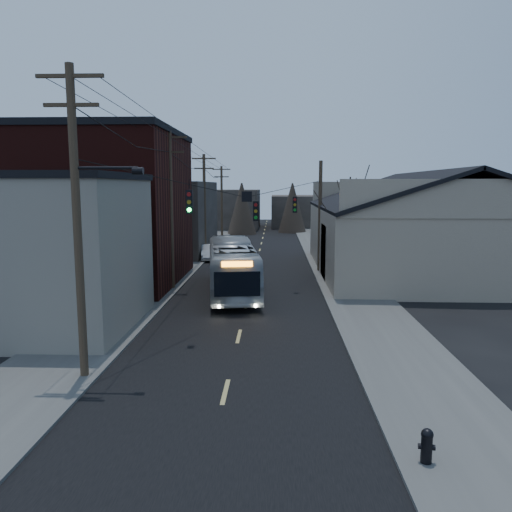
{
  "coord_description": "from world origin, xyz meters",
  "views": [
    {
      "loc": [
        1.59,
        -13.31,
        6.62
      ],
      "look_at": [
        0.59,
        12.34,
        3.0
      ],
      "focal_mm": 35.0,
      "sensor_mm": 36.0,
      "label": 1
    }
  ],
  "objects": [
    {
      "name": "warehouse",
      "position": [
        13.0,
        25.0,
        2.7
      ],
      "size": [
        16.16,
        20.6,
        7.73
      ],
      "color": "#7C6D5A",
      "rests_on": "ground"
    },
    {
      "name": "building_far_right",
      "position": [
        7.0,
        70.0,
        2.5
      ],
      "size": [
        12.0,
        14.0,
        5.0
      ],
      "primitive_type": "cube",
      "color": "#2E2924",
      "rests_on": "ground"
    },
    {
      "name": "bare_tree",
      "position": [
        6.5,
        20.0,
        3.6
      ],
      "size": [
        0.4,
        0.4,
        7.2
      ],
      "primitive_type": "cone",
      "color": "black",
      "rests_on": "ground"
    },
    {
      "name": "utility_lines",
      "position": [
        -3.11,
        24.14,
        4.95
      ],
      "size": [
        11.24,
        45.28,
        10.5
      ],
      "color": "#382B1E",
      "rests_on": "ground"
    },
    {
      "name": "fire_hydrant",
      "position": [
        5.19,
        -2.14,
        0.57
      ],
      "size": [
        0.41,
        0.29,
        0.85
      ],
      "rotation": [
        0.0,
        0.0,
        -0.16
      ],
      "color": "black",
      "rests_on": "sidewalk_right"
    },
    {
      "name": "parked_car",
      "position": [
        -4.3,
        30.97,
        0.69
      ],
      "size": [
        1.95,
        4.31,
        1.37
      ],
      "primitive_type": "imported",
      "rotation": [
        0.0,
        0.0,
        0.12
      ],
      "color": "#AEB1B6",
      "rests_on": "ground"
    },
    {
      "name": "ground",
      "position": [
        0.0,
        0.0,
        0.0
      ],
      "size": [
        160.0,
        160.0,
        0.0
      ],
      "primitive_type": "plane",
      "color": "black",
      "rests_on": "ground"
    },
    {
      "name": "building_brick",
      "position": [
        -10.0,
        20.0,
        5.0
      ],
      "size": [
        10.0,
        12.0,
        10.0
      ],
      "primitive_type": "cube",
      "color": "black",
      "rests_on": "ground"
    },
    {
      "name": "sidewalk_right",
      "position": [
        6.5,
        30.0,
        0.06
      ],
      "size": [
        4.0,
        110.0,
        0.12
      ],
      "primitive_type": "cube",
      "color": "#474744",
      "rests_on": "ground"
    },
    {
      "name": "building_clapboard",
      "position": [
        -9.0,
        9.0,
        3.5
      ],
      "size": [
        8.0,
        8.0,
        7.0
      ],
      "primitive_type": "cube",
      "color": "gray",
      "rests_on": "ground"
    },
    {
      "name": "road_surface",
      "position": [
        0.0,
        30.0,
        0.01
      ],
      "size": [
        9.0,
        110.0,
        0.02
      ],
      "primitive_type": "cube",
      "color": "black",
      "rests_on": "ground"
    },
    {
      "name": "bus",
      "position": [
        -1.08,
        17.19,
        1.62
      ],
      "size": [
        4.23,
        11.9,
        3.24
      ],
      "primitive_type": "imported",
      "rotation": [
        0.0,
        0.0,
        3.27
      ],
      "color": "#9FA5AA",
      "rests_on": "ground"
    },
    {
      "name": "sidewalk_left",
      "position": [
        -6.5,
        30.0,
        0.06
      ],
      "size": [
        4.0,
        110.0,
        0.12
      ],
      "primitive_type": "cube",
      "color": "#474744",
      "rests_on": "ground"
    },
    {
      "name": "building_left_far",
      "position": [
        -9.5,
        36.0,
        3.5
      ],
      "size": [
        9.0,
        14.0,
        7.0
      ],
      "primitive_type": "cube",
      "color": "#2E2924",
      "rests_on": "ground"
    },
    {
      "name": "building_far_left",
      "position": [
        -6.0,
        65.0,
        3.0
      ],
      "size": [
        10.0,
        12.0,
        6.0
      ],
      "primitive_type": "cube",
      "color": "#2E2924",
      "rests_on": "ground"
    }
  ]
}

